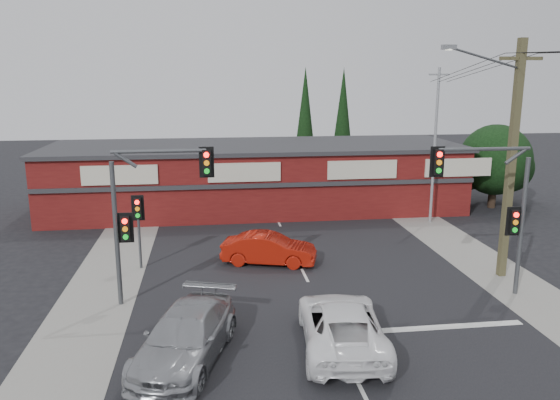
{
  "coord_description": "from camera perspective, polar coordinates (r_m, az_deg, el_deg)",
  "views": [
    {
      "loc": [
        -4.02,
        -18.06,
        8.49
      ],
      "look_at": [
        -1.24,
        3.0,
        3.67
      ],
      "focal_mm": 35.0,
      "sensor_mm": 36.0,
      "label": 1
    }
  ],
  "objects": [
    {
      "name": "ground",
      "position": [
        20.36,
        4.66,
        -11.92
      ],
      "size": [
        120.0,
        120.0,
        0.0
      ],
      "primitive_type": "plane",
      "color": "black",
      "rests_on": "ground"
    },
    {
      "name": "road_strip",
      "position": [
        24.9,
        2.24,
        -7.16
      ],
      "size": [
        14.0,
        70.0,
        0.01
      ],
      "primitive_type": "cube",
      "color": "black",
      "rests_on": "ground"
    },
    {
      "name": "verge_left",
      "position": [
        24.98,
        -17.54,
        -7.69
      ],
      "size": [
        3.0,
        70.0,
        0.02
      ],
      "primitive_type": "cube",
      "color": "gray",
      "rests_on": "ground"
    },
    {
      "name": "verge_right",
      "position": [
        27.58,
        20.03,
        -5.94
      ],
      "size": [
        3.0,
        70.0,
        0.02
      ],
      "primitive_type": "cube",
      "color": "gray",
      "rests_on": "ground"
    },
    {
      "name": "stop_line",
      "position": [
        20.07,
        15.67,
        -12.72
      ],
      "size": [
        6.5,
        0.35,
        0.01
      ],
      "primitive_type": "cube",
      "color": "silver",
      "rests_on": "ground"
    },
    {
      "name": "white_suv",
      "position": [
        17.96,
        6.46,
        -12.82
      ],
      "size": [
        3.08,
        5.68,
        1.51
      ],
      "primitive_type": "imported",
      "rotation": [
        0.0,
        0.0,
        3.04
      ],
      "color": "white",
      "rests_on": "ground"
    },
    {
      "name": "silver_suv",
      "position": [
        17.3,
        -9.83,
        -13.88
      ],
      "size": [
        3.71,
        5.81,
        1.57
      ],
      "primitive_type": "imported",
      "rotation": [
        0.0,
        0.0,
        -0.31
      ],
      "color": "#9EA0A3",
      "rests_on": "ground"
    },
    {
      "name": "red_sedan",
      "position": [
        25.31,
        -1.17,
        -5.12
      ],
      "size": [
        4.57,
        2.65,
        1.42
      ],
      "primitive_type": "imported",
      "rotation": [
        0.0,
        0.0,
        1.29
      ],
      "color": "#A9180A",
      "rests_on": "ground"
    },
    {
      "name": "lane_dashes",
      "position": [
        30.28,
        0.41,
        -3.47
      ],
      "size": [
        0.12,
        59.06,
        0.01
      ],
      "color": "silver",
      "rests_on": "ground"
    },
    {
      "name": "shop_building",
      "position": [
        35.75,
        -2.55,
        2.52
      ],
      "size": [
        27.3,
        8.4,
        4.22
      ],
      "color": "#551111",
      "rests_on": "ground"
    },
    {
      "name": "tree_cluster",
      "position": [
        38.78,
        21.47,
        3.6
      ],
      "size": [
        5.9,
        5.1,
        5.5
      ],
      "color": "#2D2116",
      "rests_on": "ground"
    },
    {
      "name": "conifer_near",
      "position": [
        42.83,
        2.64,
        8.73
      ],
      "size": [
        1.8,
        1.8,
        9.25
      ],
      "color": "#2D2116",
      "rests_on": "ground"
    },
    {
      "name": "conifer_far",
      "position": [
        45.52,
        6.59,
        8.9
      ],
      "size": [
        1.8,
        1.8,
        9.25
      ],
      "color": "#2D2116",
      "rests_on": "ground"
    },
    {
      "name": "traffic_mast_left",
      "position": [
        20.72,
        -14.01,
        -0.33
      ],
      "size": [
        3.77,
        0.27,
        5.97
      ],
      "color": "#47494C",
      "rests_on": "ground"
    },
    {
      "name": "traffic_mast_right",
      "position": [
        22.42,
        21.71,
        0.16
      ],
      "size": [
        3.96,
        0.27,
        5.97
      ],
      "color": "#47494C",
      "rests_on": "ground"
    },
    {
      "name": "pedestal_signal",
      "position": [
        25.03,
        -14.59,
        -1.71
      ],
      "size": [
        0.55,
        0.27,
        3.38
      ],
      "color": "#47494C",
      "rests_on": "ground"
    },
    {
      "name": "utility_pole",
      "position": [
        24.62,
        22.83,
        4.56
      ],
      "size": [
        4.38,
        0.59,
        10.0
      ],
      "color": "brown",
      "rests_on": "ground"
    },
    {
      "name": "steel_pole",
      "position": [
        32.98,
        15.87,
        5.7
      ],
      "size": [
        1.2,
        0.16,
        9.0
      ],
      "color": "gray",
      "rests_on": "ground"
    }
  ]
}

